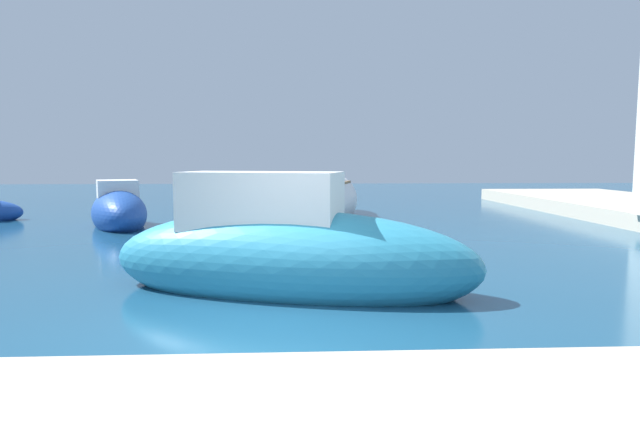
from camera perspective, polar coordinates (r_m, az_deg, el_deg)
ground at (r=6.78m, az=-6.21°, el=-11.45°), size 80.00×80.00×0.00m
moored_boat_0 at (r=18.34m, az=-19.27°, el=0.77°), size 2.81×4.15×1.70m
moored_boat_1 at (r=8.83m, az=-3.28°, el=-3.59°), size 6.05×3.37×2.20m
moored_boat_3 at (r=20.01m, az=0.19°, el=1.86°), size 3.86×6.78×2.04m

